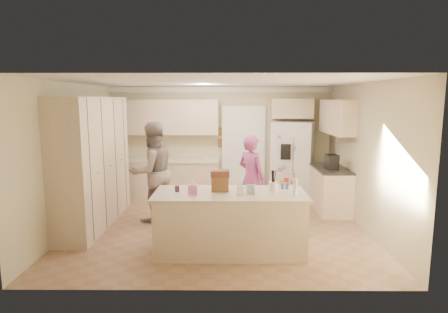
{
  "coord_description": "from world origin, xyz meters",
  "views": [
    {
      "loc": [
        0.15,
        -6.56,
        2.31
      ],
      "look_at": [
        0.1,
        0.35,
        1.25
      ],
      "focal_mm": 30.0,
      "sensor_mm": 36.0,
      "label": 1
    }
  ],
  "objects_px": {
    "island_base": "(230,224)",
    "coffee_maker": "(332,162)",
    "dollhouse_body": "(220,184)",
    "utensil_crock": "(273,187)",
    "refrigerator": "(292,160)",
    "teen_boy": "(152,172)",
    "teen_girl": "(251,177)",
    "tissue_box": "(193,189)"
  },
  "relations": [
    {
      "from": "tissue_box",
      "to": "utensil_crock",
      "type": "bearing_deg",
      "value": 7.13
    },
    {
      "from": "coffee_maker",
      "to": "dollhouse_body",
      "type": "xyz_separation_m",
      "value": [
        -2.2,
        -1.8,
        -0.03
      ]
    },
    {
      "from": "island_base",
      "to": "coffee_maker",
      "type": "bearing_deg",
      "value": 42.83
    },
    {
      "from": "island_base",
      "to": "teen_girl",
      "type": "relative_size",
      "value": 1.34
    },
    {
      "from": "coffee_maker",
      "to": "dollhouse_body",
      "type": "bearing_deg",
      "value": -140.71
    },
    {
      "from": "refrigerator",
      "to": "tissue_box",
      "type": "bearing_deg",
      "value": -103.32
    },
    {
      "from": "utensil_crock",
      "to": "tissue_box",
      "type": "xyz_separation_m",
      "value": [
        -1.2,
        -0.15,
        -0.0
      ]
    },
    {
      "from": "teen_boy",
      "to": "island_base",
      "type": "bearing_deg",
      "value": 94.49
    },
    {
      "from": "dollhouse_body",
      "to": "island_base",
      "type": "bearing_deg",
      "value": -33.69
    },
    {
      "from": "dollhouse_body",
      "to": "teen_girl",
      "type": "bearing_deg",
      "value": 68.83
    },
    {
      "from": "utensil_crock",
      "to": "teen_girl",
      "type": "xyz_separation_m",
      "value": [
        -0.23,
        1.53,
        -0.18
      ]
    },
    {
      "from": "utensil_crock",
      "to": "teen_boy",
      "type": "height_order",
      "value": "teen_boy"
    },
    {
      "from": "coffee_maker",
      "to": "utensil_crock",
      "type": "xyz_separation_m",
      "value": [
        -1.4,
        -1.85,
        -0.07
      ]
    },
    {
      "from": "tissue_box",
      "to": "teen_girl",
      "type": "height_order",
      "value": "teen_girl"
    },
    {
      "from": "utensil_crock",
      "to": "dollhouse_body",
      "type": "distance_m",
      "value": 0.8
    },
    {
      "from": "teen_boy",
      "to": "refrigerator",
      "type": "bearing_deg",
      "value": 169.67
    },
    {
      "from": "refrigerator",
      "to": "utensil_crock",
      "type": "bearing_deg",
      "value": -86.39
    },
    {
      "from": "teen_boy",
      "to": "teen_girl",
      "type": "distance_m",
      "value": 1.89
    },
    {
      "from": "refrigerator",
      "to": "teen_boy",
      "type": "distance_m",
      "value": 3.39
    },
    {
      "from": "island_base",
      "to": "teen_girl",
      "type": "xyz_separation_m",
      "value": [
        0.42,
        1.58,
        0.38
      ]
    },
    {
      "from": "teen_girl",
      "to": "coffee_maker",
      "type": "bearing_deg",
      "value": -124.95
    },
    {
      "from": "island_base",
      "to": "dollhouse_body",
      "type": "distance_m",
      "value": 0.62
    },
    {
      "from": "refrigerator",
      "to": "island_base",
      "type": "height_order",
      "value": "refrigerator"
    },
    {
      "from": "refrigerator",
      "to": "coffee_maker",
      "type": "relative_size",
      "value": 6.0
    },
    {
      "from": "tissue_box",
      "to": "refrigerator",
      "type": "bearing_deg",
      "value": 58.02
    },
    {
      "from": "teen_boy",
      "to": "teen_girl",
      "type": "xyz_separation_m",
      "value": [
        1.88,
        0.1,
        -0.12
      ]
    },
    {
      "from": "utensil_crock",
      "to": "dollhouse_body",
      "type": "relative_size",
      "value": 0.58
    },
    {
      "from": "dollhouse_body",
      "to": "teen_boy",
      "type": "bearing_deg",
      "value": 133.34
    },
    {
      "from": "dollhouse_body",
      "to": "refrigerator",
      "type": "bearing_deg",
      "value": 61.87
    },
    {
      "from": "utensil_crock",
      "to": "teen_girl",
      "type": "height_order",
      "value": "teen_girl"
    },
    {
      "from": "refrigerator",
      "to": "island_base",
      "type": "xyz_separation_m",
      "value": [
        -1.49,
        -3.16,
        -0.46
      ]
    },
    {
      "from": "tissue_box",
      "to": "dollhouse_body",
      "type": "height_order",
      "value": "dollhouse_body"
    },
    {
      "from": "coffee_maker",
      "to": "utensil_crock",
      "type": "bearing_deg",
      "value": -127.12
    },
    {
      "from": "coffee_maker",
      "to": "teen_boy",
      "type": "xyz_separation_m",
      "value": [
        -3.51,
        -0.41,
        -0.12
      ]
    },
    {
      "from": "utensil_crock",
      "to": "teen_boy",
      "type": "xyz_separation_m",
      "value": [
        -2.11,
        1.44,
        -0.05
      ]
    },
    {
      "from": "coffee_maker",
      "to": "island_base",
      "type": "bearing_deg",
      "value": -137.17
    },
    {
      "from": "dollhouse_body",
      "to": "tissue_box",
      "type": "bearing_deg",
      "value": -153.43
    },
    {
      "from": "refrigerator",
      "to": "teen_girl",
      "type": "relative_size",
      "value": 1.09
    },
    {
      "from": "utensil_crock",
      "to": "coffee_maker",
      "type": "bearing_deg",
      "value": 52.88
    },
    {
      "from": "coffee_maker",
      "to": "tissue_box",
      "type": "bearing_deg",
      "value": -142.43
    },
    {
      "from": "refrigerator",
      "to": "tissue_box",
      "type": "relative_size",
      "value": 12.86
    },
    {
      "from": "tissue_box",
      "to": "teen_boy",
      "type": "relative_size",
      "value": 0.07
    }
  ]
}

